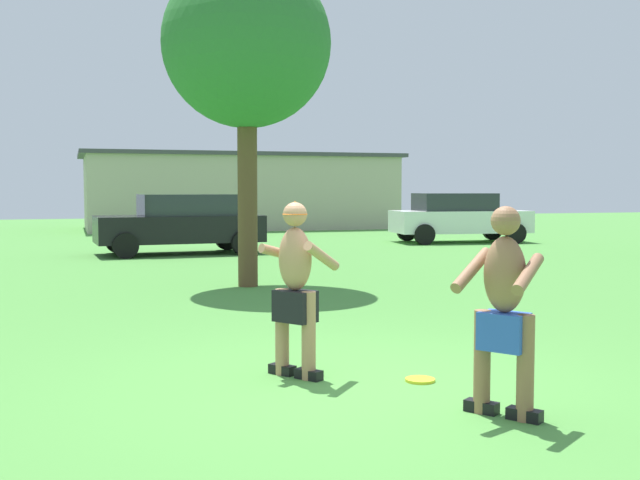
% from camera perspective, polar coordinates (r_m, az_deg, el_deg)
% --- Properties ---
extents(ground_plane, '(80.00, 80.00, 0.00)m').
position_cam_1_polar(ground_plane, '(7.04, 1.90, -10.49)').
color(ground_plane, '#4C8E3D').
extents(player_with_cap, '(0.76, 0.77, 1.62)m').
position_cam_1_polar(player_with_cap, '(7.14, -1.80, -3.09)').
color(player_with_cap, black).
rests_on(player_with_cap, ground_plane).
extents(player_in_blue, '(0.74, 0.77, 1.61)m').
position_cam_1_polar(player_in_blue, '(6.05, 13.33, -4.86)').
color(player_in_blue, black).
rests_on(player_in_blue, ground_plane).
extents(frisbee, '(0.27, 0.27, 0.03)m').
position_cam_1_polar(frisbee, '(7.18, 7.35, -10.14)').
color(frisbee, yellow).
rests_on(frisbee, ground_plane).
extents(car_black_near_post, '(4.39, 2.21, 1.58)m').
position_cam_1_polar(car_black_near_post, '(20.90, -10.14, 1.24)').
color(car_black_near_post, black).
rests_on(car_black_near_post, ground_plane).
extents(car_white_mid_lot, '(4.48, 2.43, 1.58)m').
position_cam_1_polar(car_white_mid_lot, '(25.41, 10.12, 1.69)').
color(car_white_mid_lot, white).
rests_on(car_white_mid_lot, ground_plane).
extents(outbuilding_behind_lot, '(13.37, 6.62, 3.22)m').
position_cam_1_polar(outbuilding_behind_lot, '(34.40, -6.05, 3.59)').
color(outbuilding_behind_lot, '#B2A893').
rests_on(outbuilding_behind_lot, ground_plane).
extents(tree_left_field, '(2.95, 2.95, 5.74)m').
position_cam_1_polar(tree_left_field, '(14.01, -5.41, 14.02)').
color(tree_left_field, brown).
rests_on(tree_left_field, ground_plane).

